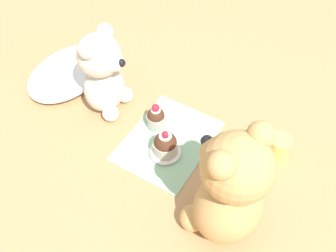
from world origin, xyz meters
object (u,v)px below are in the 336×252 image
(cupcake_near_cream_bear, at_px, (156,117))
(cupcake_near_tan_bear, at_px, (165,144))
(teddy_bear_cream, at_px, (103,74))
(saucer_plate, at_px, (165,152))
(teddy_bear_tan, at_px, (230,190))
(juice_glass, at_px, (278,148))

(cupcake_near_cream_bear, height_order, cupcake_near_tan_bear, cupcake_near_tan_bear)
(cupcake_near_tan_bear, bearing_deg, teddy_bear_cream, 75.16)
(saucer_plate, bearing_deg, cupcake_near_tan_bear, 0.00)
(saucer_plate, relative_size, cupcake_near_tan_bear, 1.05)
(cupcake_near_cream_bear, relative_size, cupcake_near_tan_bear, 0.97)
(cupcake_near_tan_bear, bearing_deg, teddy_bear_tan, -115.43)
(cupcake_near_cream_bear, bearing_deg, teddy_bear_tan, -120.87)
(teddy_bear_cream, relative_size, cupcake_near_cream_bear, 3.34)
(saucer_plate, xyz_separation_m, juice_glass, (0.13, -0.22, 0.02))
(saucer_plate, height_order, cupcake_near_tan_bear, cupcake_near_tan_bear)
(cupcake_near_tan_bear, bearing_deg, cupcake_near_cream_bear, 46.22)
(teddy_bear_cream, bearing_deg, cupcake_near_tan_bear, -110.47)
(cupcake_near_cream_bear, xyz_separation_m, juice_glass, (0.06, -0.28, -0.00))
(teddy_bear_tan, bearing_deg, teddy_bear_cream, -91.97)
(saucer_plate, bearing_deg, teddy_bear_tan, -115.43)
(teddy_bear_tan, bearing_deg, cupcake_near_tan_bear, -97.29)
(teddy_bear_cream, height_order, juice_glass, teddy_bear_cream)
(teddy_bear_cream, bearing_deg, teddy_bear_tan, -115.75)
(cupcake_near_cream_bear, bearing_deg, saucer_plate, -133.78)
(teddy_bear_cream, xyz_separation_m, cupcake_near_cream_bear, (0.01, -0.14, -0.08))
(teddy_bear_tan, height_order, juice_glass, teddy_bear_tan)
(juice_glass, bearing_deg, cupcake_near_cream_bear, 102.88)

